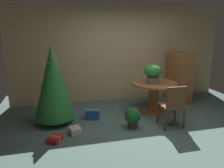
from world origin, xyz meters
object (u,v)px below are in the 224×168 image
at_px(holiday_tree, 53,82).
at_px(gift_box_blue, 93,114).
at_px(wooden_cabinet, 180,77).
at_px(wooden_chair_near, 173,104).
at_px(gift_box_cream, 75,130).
at_px(potted_plant, 133,117).
at_px(flower_vase, 153,72).
at_px(round_dining_table, 154,92).
at_px(gift_box_red, 55,139).

bearing_deg(holiday_tree, gift_box_blue, 0.36).
bearing_deg(wooden_cabinet, gift_box_blue, -166.17).
distance_m(wooden_chair_near, gift_box_blue, 1.79).
relative_size(gift_box_cream, potted_plant, 0.61).
bearing_deg(potted_plant, wooden_cabinet, 35.45).
relative_size(flower_vase, gift_box_cream, 1.70).
xyz_separation_m(round_dining_table, wooden_chair_near, (0.00, -0.91, 0.01)).
xyz_separation_m(wooden_chair_near, potted_plant, (-0.80, 0.19, -0.27)).
distance_m(gift_box_cream, wooden_cabinet, 3.33).
bearing_deg(round_dining_table, gift_box_blue, -178.08).
xyz_separation_m(wooden_chair_near, gift_box_red, (-2.36, -0.01, -0.46)).
xyz_separation_m(holiday_tree, wooden_cabinet, (3.37, 0.63, -0.22)).
height_order(gift_box_cream, wooden_cabinet, wooden_cabinet).
relative_size(wooden_chair_near, gift_box_blue, 2.51).
bearing_deg(wooden_chair_near, round_dining_table, 90.00).
height_order(gift_box_red, wooden_cabinet, wooden_cabinet).
distance_m(wooden_chair_near, gift_box_cream, 2.03).
relative_size(flower_vase, holiday_tree, 0.27).
distance_m(gift_box_blue, gift_box_red, 1.21).
distance_m(holiday_tree, wooden_cabinet, 3.44).
bearing_deg(potted_plant, holiday_tree, 156.54).
bearing_deg(flower_vase, wooden_chair_near, -85.14).
bearing_deg(gift_box_red, wooden_chair_near, 0.27).
xyz_separation_m(gift_box_blue, gift_box_red, (-0.84, -0.87, -0.06)).
relative_size(flower_vase, wooden_chair_near, 0.50).
height_order(flower_vase, gift_box_cream, flower_vase).
relative_size(round_dining_table, flower_vase, 2.42).
distance_m(round_dining_table, gift_box_red, 2.57).
distance_m(round_dining_table, flower_vase, 0.51).
height_order(holiday_tree, wooden_cabinet, holiday_tree).
distance_m(round_dining_table, wooden_chair_near, 0.91).
relative_size(wooden_chair_near, wooden_cabinet, 0.65).
bearing_deg(gift_box_cream, potted_plant, -0.81).
relative_size(gift_box_blue, gift_box_red, 1.17).
bearing_deg(flower_vase, gift_box_blue, -180.00).
relative_size(gift_box_blue, wooden_cabinet, 0.26).
bearing_deg(wooden_chair_near, wooden_cabinet, 55.30).
relative_size(round_dining_table, gift_box_cream, 4.10).
distance_m(gift_box_red, potted_plant, 1.58).
relative_size(gift_box_red, potted_plant, 0.70).
xyz_separation_m(gift_box_blue, wooden_cabinet, (2.55, 0.63, 0.58)).
height_order(round_dining_table, wooden_cabinet, wooden_cabinet).
distance_m(wooden_chair_near, wooden_cabinet, 1.82).
height_order(wooden_chair_near, potted_plant, wooden_chair_near).
bearing_deg(wooden_cabinet, round_dining_table, -150.80).
bearing_deg(flower_vase, potted_plant, -137.01).
relative_size(round_dining_table, wooden_chair_near, 1.22).
relative_size(gift_box_red, wooden_cabinet, 0.22).
relative_size(holiday_tree, gift_box_cream, 6.37).
height_order(round_dining_table, flower_vase, flower_vase).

